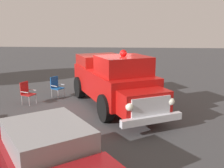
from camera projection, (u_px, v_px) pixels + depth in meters
The scene contains 7 objects.
ground_plane at pixel (102, 107), 11.27m from camera, with size 60.00×60.00×0.00m, color #424244.
vintage_fire_truck at pixel (114, 80), 11.13m from camera, with size 6.29×4.66×2.59m.
classic_hot_rod at pixel (54, 162), 5.35m from camera, with size 4.60×4.10×1.46m.
lawn_chair_near_truck at pixel (103, 78), 14.48m from camera, with size 0.52×0.54×1.02m.
lawn_chair_by_car at pixel (26, 91), 11.65m from camera, with size 0.64×0.64×1.02m.
lawn_chair_spare at pixel (56, 85), 12.78m from camera, with size 0.67×0.68×1.02m.
spectator_seated at pixel (102, 77), 14.33m from camera, with size 0.55×0.41×1.29m.
Camera 1 is at (-10.68, -1.28, 3.54)m, focal length 41.34 mm.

